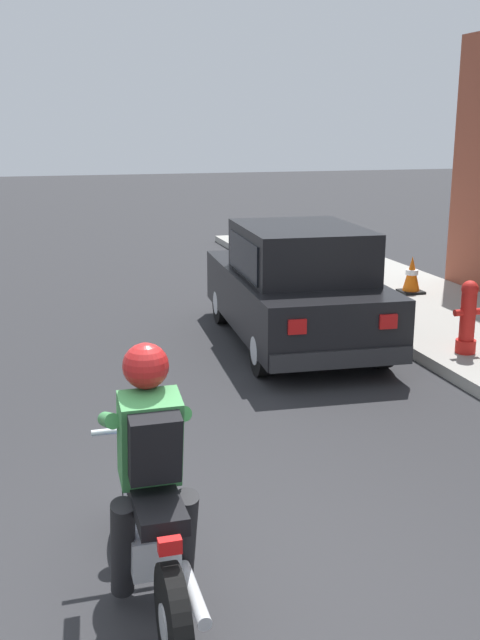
{
  "coord_description": "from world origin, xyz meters",
  "views": [
    {
      "loc": [
        -0.94,
        -3.72,
        2.79
      ],
      "look_at": [
        0.99,
        3.02,
        0.95
      ],
      "focal_mm": 42.0,
      "sensor_mm": 36.0,
      "label": 1
    }
  ],
  "objects_px": {
    "fire_hydrant": "(468,318)",
    "traffic_cone": "(412,275)",
    "car_hatchback": "(295,287)",
    "motorcycle_with_rider": "(150,497)"
  },
  "relations": [
    {
      "from": "fire_hydrant",
      "to": "traffic_cone",
      "type": "height_order",
      "value": "fire_hydrant"
    },
    {
      "from": "car_hatchback",
      "to": "traffic_cone",
      "type": "relative_size",
      "value": 6.46
    },
    {
      "from": "motorcycle_with_rider",
      "to": "car_hatchback",
      "type": "distance_m",
      "value": 5.57
    },
    {
      "from": "car_hatchback",
      "to": "traffic_cone",
      "type": "distance_m",
      "value": 3.22
    },
    {
      "from": "motorcycle_with_rider",
      "to": "traffic_cone",
      "type": "height_order",
      "value": "motorcycle_with_rider"
    },
    {
      "from": "motorcycle_with_rider",
      "to": "traffic_cone",
      "type": "bearing_deg",
      "value": 51.36
    },
    {
      "from": "motorcycle_with_rider",
      "to": "fire_hydrant",
      "type": "distance_m",
      "value": 5.62
    },
    {
      "from": "fire_hydrant",
      "to": "traffic_cone",
      "type": "xyz_separation_m",
      "value": [
        0.98,
        3.14,
        -0.14
      ]
    },
    {
      "from": "car_hatchback",
      "to": "traffic_cone",
      "type": "height_order",
      "value": "car_hatchback"
    },
    {
      "from": "motorcycle_with_rider",
      "to": "traffic_cone",
      "type": "relative_size",
      "value": 3.37
    }
  ]
}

